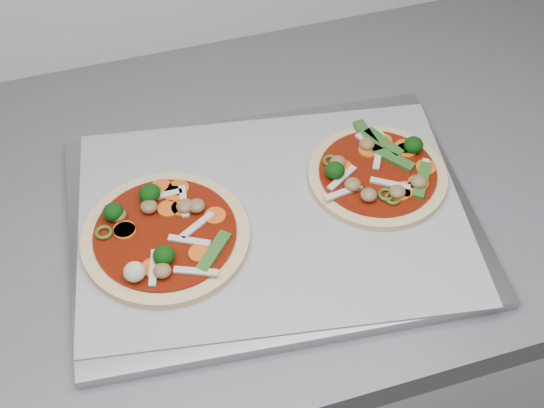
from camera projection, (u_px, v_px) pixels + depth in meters
name	position (u px, v px, depth m)	size (l,w,h in m)	color
base_cabinet	(155.00, 402.00, 1.26)	(3.60, 0.60, 0.86)	silver
countertop	(112.00, 231.00, 0.92)	(3.60, 0.60, 0.04)	slate
baking_tray	(272.00, 219.00, 0.89)	(0.47, 0.35, 0.02)	#98999E
parchment	(272.00, 214.00, 0.89)	(0.45, 0.33, 0.00)	#A4A4A9
pizza_left	(164.00, 233.00, 0.85)	(0.24, 0.24, 0.03)	#DFB783
pizza_right	(378.00, 173.00, 0.92)	(0.18, 0.18, 0.03)	#DFB783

